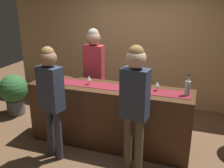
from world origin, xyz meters
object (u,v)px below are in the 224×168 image
at_px(wine_bottle_clear, 188,88).
at_px(wine_glass_far_end, 47,73).
at_px(wine_glass_mid_counter, 89,78).
at_px(potted_plant_tall, 14,92).
at_px(wine_glass_near_customer, 157,84).
at_px(customer_browsing, 51,92).
at_px(customer_sipping, 135,98).
at_px(wine_bottle_amber, 143,81).
at_px(bartender, 94,66).

distance_m(wine_bottle_clear, wine_glass_far_end, 2.24).
distance_m(wine_glass_mid_counter, potted_plant_tall, 2.00).
xyz_separation_m(wine_glass_near_customer, potted_plant_tall, (-2.90, 0.37, -0.61)).
bearing_deg(customer_browsing, wine_bottle_clear, 33.21).
xyz_separation_m(wine_bottle_clear, customer_sipping, (-0.60, -0.58, -0.00)).
xyz_separation_m(customer_sipping, customer_browsing, (-1.18, -0.04, -0.06)).
bearing_deg(wine_bottle_amber, wine_bottle_clear, -7.05).
xyz_separation_m(wine_bottle_clear, bartender, (-1.64, 0.57, 0.02)).
distance_m(wine_glass_near_customer, customer_sipping, 0.66).
height_order(wine_glass_far_end, customer_browsing, customer_browsing).
xyz_separation_m(wine_bottle_clear, wine_glass_near_customer, (-0.43, 0.05, -0.01)).
relative_size(wine_glass_mid_counter, bartender, 0.08).
distance_m(customer_sipping, potted_plant_tall, 2.97).
bearing_deg(wine_bottle_amber, customer_sipping, -86.55).
height_order(wine_bottle_clear, customer_sipping, customer_sipping).
bearing_deg(potted_plant_tall, customer_sipping, -20.18).
bearing_deg(wine_glass_far_end, wine_glass_near_customer, 1.55).
bearing_deg(potted_plant_tall, customer_browsing, -33.98).
distance_m(wine_bottle_amber, potted_plant_tall, 2.78).
bearing_deg(wine_glass_near_customer, customer_browsing, -153.62).
relative_size(wine_bottle_amber, customer_sipping, 0.17).
relative_size(wine_glass_near_customer, wine_glass_far_end, 1.00).
relative_size(wine_glass_near_customer, customer_sipping, 0.08).
bearing_deg(bartender, wine_bottle_clear, 156.97).
xyz_separation_m(wine_bottle_amber, customer_sipping, (0.04, -0.66, -0.00)).
xyz_separation_m(wine_bottle_clear, wine_glass_mid_counter, (-1.47, -0.02, -0.01)).
relative_size(wine_bottle_clear, customer_browsing, 0.18).
height_order(wine_glass_near_customer, wine_glass_far_end, same).
height_order(wine_glass_far_end, potted_plant_tall, wine_glass_far_end).
distance_m(wine_glass_far_end, potted_plant_tall, 1.32).
height_order(bartender, customer_sipping, bartender).
relative_size(customer_sipping, customer_browsing, 1.05).
relative_size(bartender, customer_browsing, 1.06).
relative_size(wine_bottle_amber, wine_glass_near_customer, 2.10).
bearing_deg(potted_plant_tall, wine_glass_near_customer, -7.24).
bearing_deg(wine_glass_mid_counter, potted_plant_tall, 166.64).
xyz_separation_m(bartender, customer_browsing, (-0.15, -1.19, -0.08)).
bearing_deg(wine_glass_mid_counter, bartender, 105.33).
bearing_deg(bartender, wine_glass_near_customer, 152.88).
height_order(wine_bottle_clear, potted_plant_tall, wine_bottle_clear).
height_order(customer_sipping, customer_browsing, customer_sipping).
bearing_deg(wine_bottle_clear, wine_glass_far_end, 179.97).
distance_m(wine_glass_near_customer, bartender, 1.32).
xyz_separation_m(wine_bottle_clear, wine_glass_far_end, (-2.24, 0.00, -0.01)).
relative_size(wine_glass_far_end, potted_plant_tall, 0.17).
bearing_deg(wine_bottle_amber, wine_glass_far_end, -177.20).
distance_m(wine_bottle_clear, wine_glass_mid_counter, 1.47).
bearing_deg(customer_browsing, wine_glass_mid_counter, 76.67).
bearing_deg(potted_plant_tall, wine_bottle_amber, -7.20).
xyz_separation_m(wine_glass_near_customer, customer_sipping, (-0.17, -0.63, 0.01)).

